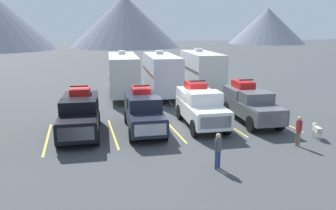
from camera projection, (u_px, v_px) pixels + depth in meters
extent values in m
plane|color=#3F4244|center=(172.00, 128.00, 19.71)|extent=(240.00, 240.00, 0.00)
cube|color=black|center=(80.00, 119.00, 18.27)|extent=(2.44, 5.72, 0.96)
cube|color=black|center=(76.00, 120.00, 16.23)|extent=(2.05, 1.70, 0.08)
cube|color=black|center=(78.00, 107.00, 17.59)|extent=(2.01, 1.59, 0.75)
cube|color=slate|center=(77.00, 108.00, 17.03)|extent=(1.79, 0.35, 0.56)
cube|color=black|center=(81.00, 100.00, 19.53)|extent=(2.17, 2.71, 0.62)
cube|color=silver|center=(76.00, 134.00, 15.62)|extent=(1.72, 0.19, 0.67)
cylinder|color=black|center=(97.00, 137.00, 16.74)|extent=(0.34, 0.85, 0.83)
cylinder|color=black|center=(59.00, 140.00, 16.39)|extent=(0.34, 0.85, 0.83)
cylinder|color=black|center=(98.00, 118.00, 20.36)|extent=(0.34, 0.85, 0.83)
cylinder|color=black|center=(67.00, 119.00, 20.02)|extent=(0.34, 0.85, 0.83)
cube|color=red|center=(80.00, 91.00, 19.40)|extent=(1.23, 1.72, 0.45)
cylinder|color=black|center=(88.00, 93.00, 18.95)|extent=(0.21, 0.45, 0.44)
cylinder|color=black|center=(71.00, 93.00, 18.78)|extent=(0.21, 0.45, 0.44)
cylinder|color=black|center=(88.00, 89.00, 20.03)|extent=(0.21, 0.45, 0.44)
cylinder|color=black|center=(73.00, 90.00, 19.86)|extent=(0.21, 0.45, 0.44)
cube|color=black|center=(79.00, 86.00, 18.87)|extent=(1.01, 0.16, 0.08)
cube|color=black|center=(144.00, 117.00, 19.00)|extent=(2.32, 5.56, 0.87)
cube|color=black|center=(148.00, 118.00, 17.02)|extent=(1.95, 1.65, 0.08)
cube|color=black|center=(145.00, 105.00, 18.34)|extent=(1.90, 1.54, 0.80)
cube|color=slate|center=(146.00, 106.00, 17.79)|extent=(1.70, 0.35, 0.59)
cube|color=black|center=(141.00, 99.00, 20.23)|extent=(2.06, 2.63, 0.60)
cube|color=silver|center=(150.00, 130.00, 16.42)|extent=(1.63, 0.18, 0.61)
cylinder|color=black|center=(165.00, 133.00, 17.50)|extent=(0.34, 0.85, 0.83)
cylinder|color=black|center=(132.00, 135.00, 17.17)|extent=(0.34, 0.85, 0.83)
cylinder|color=black|center=(154.00, 115.00, 21.02)|extent=(0.34, 0.85, 0.83)
cylinder|color=black|center=(127.00, 116.00, 20.70)|extent=(0.34, 0.85, 0.83)
cube|color=red|center=(141.00, 91.00, 20.10)|extent=(1.17, 1.67, 0.45)
cylinder|color=black|center=(149.00, 92.00, 19.66)|extent=(0.21, 0.45, 0.44)
cylinder|color=black|center=(135.00, 93.00, 19.50)|extent=(0.21, 0.45, 0.44)
cylinder|color=black|center=(147.00, 89.00, 20.71)|extent=(0.21, 0.45, 0.44)
cylinder|color=black|center=(133.00, 89.00, 20.55)|extent=(0.21, 0.45, 0.44)
cube|color=black|center=(141.00, 86.00, 19.59)|extent=(0.96, 0.15, 0.08)
cube|color=white|center=(201.00, 111.00, 19.83)|extent=(2.42, 5.44, 0.94)
cube|color=white|center=(212.00, 111.00, 17.89)|extent=(2.05, 1.63, 0.08)
cube|color=white|center=(204.00, 99.00, 19.17)|extent=(2.00, 1.52, 0.83)
cube|color=slate|center=(207.00, 100.00, 18.64)|extent=(1.80, 0.37, 0.61)
cube|color=white|center=(195.00, 94.00, 21.02)|extent=(2.16, 2.58, 0.62)
cube|color=silver|center=(216.00, 123.00, 17.32)|extent=(1.72, 0.19, 0.66)
cylinder|color=black|center=(227.00, 126.00, 18.39)|extent=(0.35, 0.98, 0.96)
cylinder|color=black|center=(194.00, 128.00, 18.04)|extent=(0.35, 0.98, 0.96)
cylinder|color=black|center=(207.00, 111.00, 21.84)|extent=(0.35, 0.98, 0.96)
cylinder|color=black|center=(180.00, 112.00, 21.49)|extent=(0.35, 0.98, 0.96)
cube|color=red|center=(195.00, 86.00, 20.90)|extent=(1.23, 1.64, 0.45)
cylinder|color=black|center=(205.00, 87.00, 20.47)|extent=(0.21, 0.45, 0.44)
cylinder|color=black|center=(191.00, 88.00, 20.30)|extent=(0.21, 0.45, 0.44)
cylinder|color=black|center=(200.00, 84.00, 21.50)|extent=(0.21, 0.45, 0.44)
cylinder|color=black|center=(186.00, 85.00, 21.33)|extent=(0.21, 0.45, 0.44)
cube|color=black|center=(198.00, 81.00, 20.39)|extent=(1.02, 0.16, 0.08)
cube|color=#595B60|center=(252.00, 108.00, 20.71)|extent=(2.33, 5.67, 0.87)
cube|color=#595B60|center=(267.00, 108.00, 18.69)|extent=(1.96, 1.69, 0.08)
cube|color=#595B60|center=(256.00, 98.00, 20.05)|extent=(1.91, 1.57, 0.71)
cube|color=slate|center=(260.00, 99.00, 19.49)|extent=(1.70, 0.33, 0.52)
cube|color=#595B60|center=(243.00, 92.00, 21.97)|extent=(2.07, 2.68, 0.61)
cube|color=silver|center=(273.00, 119.00, 18.08)|extent=(1.64, 0.18, 0.61)
cylinder|color=black|center=(279.00, 122.00, 19.17)|extent=(0.35, 0.97, 0.95)
cylinder|color=black|center=(251.00, 124.00, 18.85)|extent=(0.35, 0.97, 0.95)
cylinder|color=black|center=(251.00, 107.00, 22.77)|extent=(0.35, 0.97, 0.95)
cylinder|color=black|center=(227.00, 108.00, 22.45)|extent=(0.35, 0.97, 0.95)
cube|color=red|center=(243.00, 84.00, 21.84)|extent=(1.18, 1.71, 0.45)
cylinder|color=black|center=(253.00, 86.00, 21.39)|extent=(0.21, 0.45, 0.44)
cylinder|color=black|center=(240.00, 86.00, 21.23)|extent=(0.21, 0.45, 0.44)
cylinder|color=black|center=(246.00, 83.00, 22.46)|extent=(0.21, 0.45, 0.44)
cylinder|color=black|center=(234.00, 83.00, 22.30)|extent=(0.21, 0.45, 0.44)
cube|color=black|center=(246.00, 80.00, 21.32)|extent=(0.97, 0.15, 0.08)
cube|color=gold|center=(47.00, 138.00, 17.84)|extent=(0.12, 5.50, 0.01)
cube|color=gold|center=(113.00, 133.00, 18.75)|extent=(0.12, 5.50, 0.01)
cube|color=gold|center=(172.00, 128.00, 19.66)|extent=(0.12, 5.50, 0.01)
cube|color=gold|center=(227.00, 124.00, 20.56)|extent=(0.12, 5.50, 0.01)
cube|color=gold|center=(276.00, 120.00, 21.47)|extent=(0.12, 5.50, 0.01)
cube|color=silver|center=(123.00, 73.00, 28.27)|extent=(3.02, 8.15, 3.04)
cube|color=brown|center=(109.00, 71.00, 28.03)|extent=(0.71, 7.63, 0.24)
cube|color=silver|center=(122.00, 52.00, 29.02)|extent=(0.66, 0.75, 0.30)
cube|color=#333333|center=(127.00, 105.00, 24.27)|extent=(0.23, 1.21, 0.12)
cylinder|color=black|center=(137.00, 94.00, 27.92)|extent=(0.29, 0.78, 0.76)
cylinder|color=black|center=(111.00, 95.00, 27.55)|extent=(0.29, 0.78, 0.76)
cylinder|color=black|center=(135.00, 90.00, 29.75)|extent=(0.29, 0.78, 0.76)
cylinder|color=black|center=(111.00, 90.00, 29.39)|extent=(0.29, 0.78, 0.76)
cube|color=silver|center=(161.00, 73.00, 28.31)|extent=(3.03, 7.78, 3.05)
cube|color=brown|center=(148.00, 71.00, 28.07)|extent=(0.67, 7.27, 0.24)
cube|color=silver|center=(159.00, 52.00, 29.01)|extent=(0.66, 0.75, 0.30)
cube|color=#333333|center=(171.00, 104.00, 24.50)|extent=(0.23, 1.21, 0.12)
cylinder|color=black|center=(176.00, 93.00, 28.01)|extent=(0.29, 0.78, 0.76)
cylinder|color=black|center=(151.00, 94.00, 27.64)|extent=(0.29, 0.78, 0.76)
cylinder|color=black|center=(172.00, 90.00, 29.75)|extent=(0.29, 0.78, 0.76)
cylinder|color=black|center=(148.00, 90.00, 29.38)|extent=(0.29, 0.78, 0.76)
cube|color=silver|center=(201.00, 70.00, 29.82)|extent=(3.07, 7.36, 3.15)
cube|color=#595960|center=(188.00, 68.00, 29.57)|extent=(0.64, 6.85, 0.24)
cube|color=silver|center=(199.00, 50.00, 30.45)|extent=(0.66, 0.75, 0.30)
cube|color=#333333|center=(215.00, 99.00, 26.23)|extent=(0.23, 1.21, 0.12)
cylinder|color=black|center=(215.00, 90.00, 29.59)|extent=(0.29, 0.78, 0.76)
cylinder|color=black|center=(191.00, 91.00, 29.20)|extent=(0.29, 0.78, 0.76)
cylinder|color=black|center=(210.00, 87.00, 31.24)|extent=(0.29, 0.78, 0.76)
cylinder|color=black|center=(187.00, 87.00, 30.85)|extent=(0.29, 0.78, 0.76)
cylinder|color=#726047|center=(299.00, 139.00, 16.54)|extent=(0.12, 0.12, 0.79)
cylinder|color=#726047|center=(297.00, 138.00, 16.69)|extent=(0.12, 0.12, 0.79)
cube|color=maroon|center=(299.00, 126.00, 16.45)|extent=(0.19, 0.24, 0.56)
sphere|color=tan|center=(300.00, 118.00, 16.36)|extent=(0.21, 0.21, 0.21)
cylinder|color=maroon|center=(301.00, 127.00, 16.34)|extent=(0.09, 0.09, 0.50)
cylinder|color=maroon|center=(297.00, 126.00, 16.58)|extent=(0.09, 0.09, 0.50)
cylinder|color=navy|center=(216.00, 160.00, 13.91)|extent=(0.12, 0.12, 0.80)
cylinder|color=navy|center=(219.00, 159.00, 14.00)|extent=(0.12, 0.12, 0.80)
cube|color=#4C4C51|center=(218.00, 145.00, 13.80)|extent=(0.28, 0.25, 0.57)
sphere|color=tan|center=(218.00, 136.00, 13.71)|extent=(0.22, 0.22, 0.22)
cylinder|color=#4C4C51|center=(216.00, 146.00, 13.74)|extent=(0.09, 0.09, 0.51)
cylinder|color=#4C4C51|center=(220.00, 145.00, 13.88)|extent=(0.09, 0.09, 0.51)
cube|color=beige|center=(317.00, 129.00, 17.71)|extent=(0.49, 0.78, 0.29)
sphere|color=beige|center=(315.00, 125.00, 18.07)|extent=(0.32, 0.32, 0.32)
cylinder|color=beige|center=(320.00, 131.00, 17.30)|extent=(0.09, 0.16, 0.20)
cylinder|color=beige|center=(313.00, 134.00, 18.04)|extent=(0.06, 0.06, 0.37)
cylinder|color=beige|center=(317.00, 134.00, 18.03)|extent=(0.06, 0.06, 0.37)
cylinder|color=beige|center=(317.00, 137.00, 17.54)|extent=(0.06, 0.06, 0.37)
cylinder|color=beige|center=(320.00, 137.00, 17.53)|extent=(0.06, 0.06, 0.37)
cone|color=slate|center=(125.00, 21.00, 97.93)|extent=(32.68, 32.68, 15.18)
cone|color=slate|center=(267.00, 26.00, 119.05)|extent=(27.34, 27.34, 12.59)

